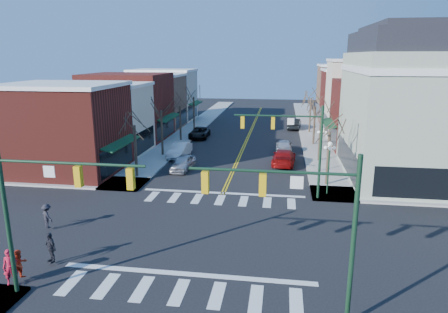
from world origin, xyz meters
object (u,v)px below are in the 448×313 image
at_px(victorian_corner, 423,104).
at_px(car_right_mid, 284,146).
at_px(car_left_near, 183,163).
at_px(lamppost_midblock, 322,142).
at_px(pedestrian_red_b, 20,264).
at_px(pedestrian_dark_a, 50,247).
at_px(car_right_far, 294,124).
at_px(car_right_near, 284,157).
at_px(car_left_far, 199,133).
at_px(car_left_mid, 180,150).
at_px(lamppost_corner, 329,159).
at_px(pedestrian_dark_b, 47,216).
at_px(pedestrian_red_a, 10,267).

bearing_deg(victorian_corner, car_right_mid, 145.42).
bearing_deg(car_left_near, lamppost_midblock, 9.22).
relative_size(lamppost_midblock, pedestrian_red_b, 2.83).
bearing_deg(lamppost_midblock, pedestrian_red_b, -126.81).
height_order(lamppost_midblock, car_right_mid, lamppost_midblock).
height_order(victorian_corner, pedestrian_dark_a, victorian_corner).
distance_m(car_right_mid, car_right_far, 15.44).
relative_size(car_right_far, pedestrian_dark_a, 2.92).
relative_size(car_right_near, car_right_mid, 1.20).
distance_m(car_left_far, car_right_far, 15.41).
bearing_deg(car_right_mid, car_right_near, 89.13).
relative_size(car_right_far, pedestrian_red_b, 3.16).
bearing_deg(car_left_near, car_right_far, 69.24).
xyz_separation_m(lamppost_midblock, car_left_mid, (-14.60, 3.69, -2.19)).
bearing_deg(car_left_mid, lamppost_corner, -32.59).
height_order(car_left_mid, pedestrian_red_b, pedestrian_red_b).
xyz_separation_m(car_right_mid, pedestrian_dark_b, (-14.75, -23.26, 0.18)).
bearing_deg(car_left_far, lamppost_corner, -56.61).
relative_size(victorian_corner, car_left_far, 2.79).
xyz_separation_m(lamppost_corner, pedestrian_dark_a, (-15.50, -13.17, -1.99)).
distance_m(lamppost_midblock, pedestrian_red_a, 27.30).
bearing_deg(car_right_far, car_left_far, 40.84).
relative_size(victorian_corner, pedestrian_red_a, 8.08).
bearing_deg(lamppost_midblock, pedestrian_dark_a, -128.24).
bearing_deg(car_right_far, victorian_corner, 120.07).
bearing_deg(car_left_far, car_right_far, 32.48).
bearing_deg(car_left_near, lamppost_corner, -18.22).
bearing_deg(car_right_near, pedestrian_red_a, 66.16).
bearing_deg(pedestrian_dark_b, car_left_far, -63.96).
bearing_deg(victorian_corner, car_right_far, 113.43).
xyz_separation_m(car_left_far, pedestrian_red_a, (-1.59, -36.16, 0.32)).
distance_m(victorian_corner, car_right_mid, 15.39).
relative_size(lamppost_corner, pedestrian_dark_b, 2.75).
xyz_separation_m(car_left_mid, car_right_mid, (11.20, 3.88, -0.01)).
relative_size(car_left_mid, pedestrian_red_b, 3.06).
bearing_deg(pedestrian_dark_a, pedestrian_red_b, -73.82).
bearing_deg(pedestrian_red_b, car_right_mid, -6.89).
xyz_separation_m(lamppost_corner, lamppost_midblock, (0.00, 6.50, 0.00)).
xyz_separation_m(car_left_mid, car_right_near, (11.20, -1.44, 0.01)).
relative_size(victorian_corner, lamppost_corner, 3.29).
bearing_deg(car_left_near, pedestrian_dark_a, -93.64).
relative_size(lamppost_corner, car_left_mid, 0.92).
relative_size(car_left_far, pedestrian_dark_a, 3.09).
bearing_deg(car_right_far, pedestrian_dark_a, 78.88).
bearing_deg(pedestrian_dark_a, car_right_near, 94.23).
bearing_deg(car_right_mid, pedestrian_dark_b, 56.75).
distance_m(pedestrian_red_a, pedestrian_dark_a, 2.33).
height_order(lamppost_midblock, car_left_mid, lamppost_midblock).
xyz_separation_m(pedestrian_dark_a, pedestrian_dark_b, (-2.65, 3.98, -0.04)).
bearing_deg(car_right_mid, car_right_far, -96.63).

